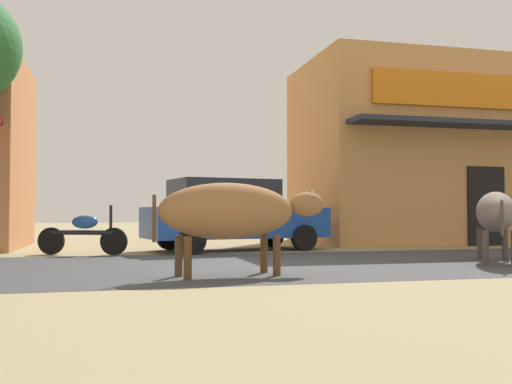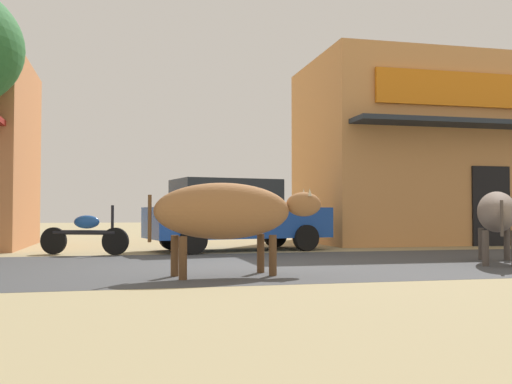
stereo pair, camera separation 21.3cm
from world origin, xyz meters
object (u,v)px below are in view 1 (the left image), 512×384
Objects in this scene: parked_motorcycle at (84,233)px; cow_near_brown at (232,212)px; cow_far_dark at (495,213)px; pedestrian_by_shop at (467,210)px; parked_hatchback_car at (232,214)px.

cow_near_brown is (2.19, -4.64, 0.44)m from parked_motorcycle.
pedestrian_by_shop is (2.67, 4.81, 0.07)m from cow_far_dark.
pedestrian_by_shop is (9.84, 1.17, 0.50)m from parked_motorcycle.
parked_hatchback_car is 2.40× the size of parked_motorcycle.
parked_hatchback_car is at bearing 78.29° from cow_near_brown.
cow_near_brown is 5.08m from cow_far_dark.
parked_motorcycle is 5.15m from cow_near_brown.
parked_hatchback_car reaches higher than parked_motorcycle.
parked_motorcycle is (-3.28, -0.61, -0.38)m from parked_hatchback_car.
parked_motorcycle is at bearing -173.23° from pedestrian_by_shop.
parked_motorcycle is at bearing 115.32° from cow_near_brown.
cow_far_dark is (4.98, 1.00, -0.01)m from cow_near_brown.
parked_hatchback_car is at bearing 10.54° from parked_motorcycle.
cow_near_brown is 1.59× the size of pedestrian_by_shop.
cow_far_dark is at bearing -26.88° from parked_motorcycle.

